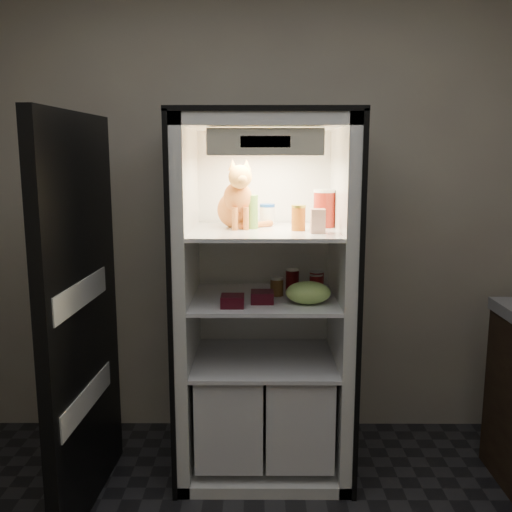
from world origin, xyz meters
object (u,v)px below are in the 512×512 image
at_px(tabby_cat, 236,202).
at_px(pepper_jar, 324,208).
at_px(refrigerator, 264,321).
at_px(grape_bag, 308,293).
at_px(berry_box_left, 233,301).
at_px(mayo_tub, 267,215).
at_px(salsa_jar, 298,218).
at_px(berry_box_right, 262,297).
at_px(soda_can_c, 316,287).
at_px(soda_can_b, 317,284).
at_px(condiment_jar, 277,286).
at_px(cream_carton, 318,221).
at_px(parmesan_shaker, 252,212).
at_px(soda_can_a, 292,282).

relative_size(tabby_cat, pepper_jar, 1.81).
bearing_deg(refrigerator, grape_bag, -41.72).
height_order(pepper_jar, berry_box_left, pepper_jar).
distance_m(mayo_tub, salsa_jar, 0.26).
bearing_deg(berry_box_right, berry_box_left, -151.47).
distance_m(tabby_cat, soda_can_c, 0.59).
relative_size(tabby_cat, soda_can_c, 2.82).
distance_m(soda_can_b, condiment_jar, 0.21).
relative_size(soda_can_b, berry_box_left, 1.23).
bearing_deg(cream_carton, soda_can_c, 85.94).
distance_m(parmesan_shaker, berry_box_right, 0.44).
bearing_deg(pepper_jar, berry_box_left, -147.97).
relative_size(condiment_jar, berry_box_right, 0.86).
xyz_separation_m(refrigerator, soda_can_a, (0.15, 0.01, 0.21)).
height_order(parmesan_shaker, berry_box_left, parmesan_shaker).
height_order(pepper_jar, berry_box_right, pepper_jar).
distance_m(refrigerator, soda_can_a, 0.26).
bearing_deg(soda_can_c, berry_box_left, -160.13).
height_order(parmesan_shaker, soda_can_b, parmesan_shaker).
distance_m(pepper_jar, grape_bag, 0.47).
xyz_separation_m(pepper_jar, berry_box_left, (-0.47, -0.29, -0.42)).
bearing_deg(berry_box_left, soda_can_b, 23.41).
distance_m(refrigerator, pepper_jar, 0.68).
bearing_deg(berry_box_right, mayo_tub, 84.49).
xyz_separation_m(parmesan_shaker, salsa_jar, (0.23, -0.07, -0.02)).
relative_size(cream_carton, soda_can_b, 0.85).
xyz_separation_m(pepper_jar, soda_can_c, (-0.05, -0.14, -0.39)).
xyz_separation_m(mayo_tub, salsa_jar, (0.15, -0.21, 0.01)).
xyz_separation_m(refrigerator, cream_carton, (0.26, -0.18, 0.56)).
relative_size(parmesan_shaker, berry_box_right, 1.52).
relative_size(soda_can_a, grape_bag, 0.58).
height_order(cream_carton, berry_box_left, cream_carton).
relative_size(mayo_tub, soda_can_a, 0.88).
bearing_deg(mayo_tub, refrigerator, -97.82).
xyz_separation_m(mayo_tub, condiment_jar, (0.05, -0.15, -0.36)).
bearing_deg(parmesan_shaker, condiment_jar, -3.68).
relative_size(mayo_tub, cream_carton, 0.98).
bearing_deg(soda_can_a, parmesan_shaker, -172.10).
height_order(tabby_cat, soda_can_a, tabby_cat).
bearing_deg(soda_can_c, berry_box_right, -165.13).
bearing_deg(parmesan_shaker, mayo_tub, 59.42).
relative_size(cream_carton, grape_bag, 0.52).
relative_size(condiment_jar, berry_box_left, 0.86).
distance_m(refrigerator, soda_can_c, 0.35).
relative_size(mayo_tub, berry_box_left, 1.02).
xyz_separation_m(refrigerator, tabby_cat, (-0.14, 0.02, 0.63)).
bearing_deg(soda_can_a, salsa_jar, -78.66).
bearing_deg(berry_box_left, refrigerator, 57.87).
bearing_deg(grape_bag, berry_box_left, -171.39).
relative_size(tabby_cat, berry_box_left, 3.17).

